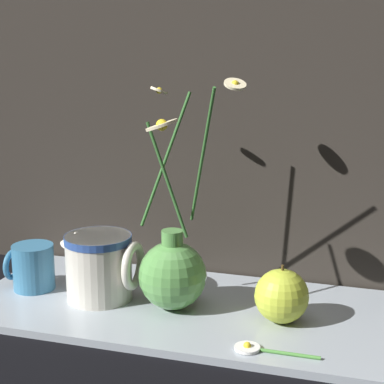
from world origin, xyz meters
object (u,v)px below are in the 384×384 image
yellow_mug (32,267)px  ceramic_pitcher (100,264)px  vase_with_flowers (173,270)px  orange_fruit (282,296)px

yellow_mug → ceramic_pitcher: size_ratio=0.60×
vase_with_flowers → yellow_mug: size_ratio=4.46×
vase_with_flowers → yellow_mug: bearing=178.4°
ceramic_pitcher → orange_fruit: (0.30, -0.00, -0.02)m
vase_with_flowers → ceramic_pitcher: (-0.12, 0.00, -0.00)m
yellow_mug → orange_fruit: orange_fruit is taller
yellow_mug → vase_with_flowers: bearing=-1.6°
vase_with_flowers → ceramic_pitcher: size_ratio=2.68×
yellow_mug → ceramic_pitcher: 0.13m
yellow_mug → orange_fruit: bearing=-1.2°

